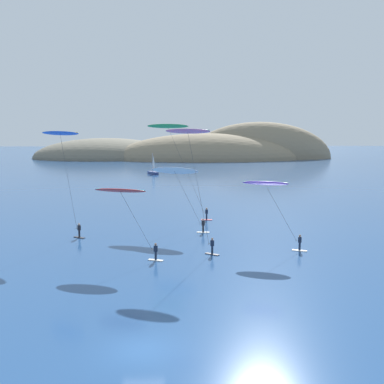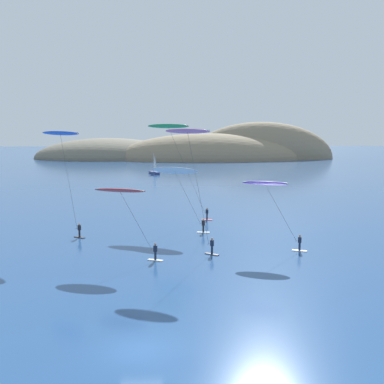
# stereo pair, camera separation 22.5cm
# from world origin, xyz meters

# --- Properties ---
(ground_plane) EXTENTS (600.00, 600.00, 0.00)m
(ground_plane) POSITION_xyz_m (0.00, 0.00, 0.00)
(ground_plane) COLOR navy
(headland_island) EXTENTS (122.50, 60.89, 29.69)m
(headland_island) POSITION_xyz_m (6.04, 171.83, 0.00)
(headland_island) COLOR #7A705B
(headland_island) RESTS_ON ground
(sailboat_far) EXTENTS (3.25, 5.82, 5.70)m
(sailboat_far) POSITION_xyz_m (-3.13, 104.33, 0.64)
(sailboat_far) COLOR navy
(sailboat_far) RESTS_ON ground
(kitesurfer_purple) EXTENTS (6.68, 3.16, 7.23)m
(kitesurfer_purple) POSITION_xyz_m (11.76, 22.59, 6.33)
(kitesurfer_purple) COLOR silver
(kitesurfer_purple) RESTS_ON ground
(kitesurfer_red) EXTENTS (6.83, 2.95, 6.98)m
(kitesurfer_red) POSITION_xyz_m (-2.87, 19.44, 6.19)
(kitesurfer_red) COLOR silver
(kitesurfer_red) RESTS_ON ground
(kitesurfer_white) EXTENTS (7.26, 3.67, 7.94)m
(kitesurfer_white) POSITION_xyz_m (2.40, 31.97, 6.95)
(kitesurfer_white) COLOR silver
(kitesurfer_white) RESTS_ON ground
(kitesurfer_blue) EXTENTS (5.48, 4.05, 12.26)m
(kitesurfer_blue) POSITION_xyz_m (-10.72, 29.65, 11.04)
(kitesurfer_blue) COLOR #2D2D33
(kitesurfer_blue) RESTS_ON ground
(kitesurfer_pink) EXTENTS (5.52, 3.16, 12.55)m
(kitesurfer_pink) POSITION_xyz_m (3.66, 21.40, 11.05)
(kitesurfer_pink) COLOR #2D2D33
(kitesurfer_pink) RESTS_ON ground
(kitesurfer_green) EXTENTS (9.07, 3.79, 13.14)m
(kitesurfer_green) POSITION_xyz_m (1.76, 40.25, 11.84)
(kitesurfer_green) COLOR red
(kitesurfer_green) RESTS_ON ground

